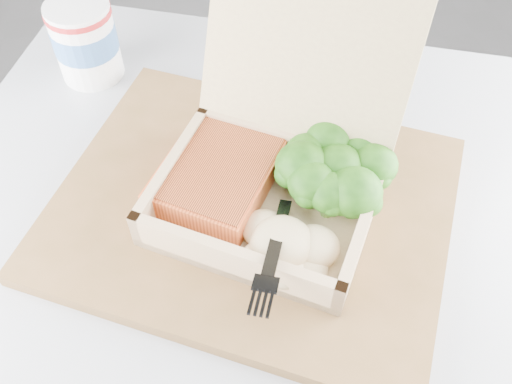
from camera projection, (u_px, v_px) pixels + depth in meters
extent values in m
plane|color=gray|center=(315.00, 350.00, 1.22)|extent=(4.00, 4.00, 0.00)
cylinder|color=black|center=(252.00, 380.00, 0.84)|extent=(0.07, 0.07, 0.67)
cube|color=#9B9EA4|center=(250.00, 254.00, 0.57)|extent=(0.92, 0.92, 0.03)
cube|color=brown|center=(252.00, 207.00, 0.58)|extent=(0.49, 0.46, 0.02)
cube|color=tan|center=(264.00, 212.00, 0.56)|extent=(0.25, 0.24, 0.01)
cube|color=tan|center=(173.00, 173.00, 0.57)|extent=(0.09, 0.14, 0.04)
cube|color=tan|center=(361.00, 232.00, 0.52)|extent=(0.09, 0.14, 0.04)
cube|color=tan|center=(234.00, 263.00, 0.50)|extent=(0.18, 0.11, 0.04)
cube|color=tan|center=(289.00, 149.00, 0.59)|extent=(0.18, 0.11, 0.04)
cube|color=tan|center=(306.00, 59.00, 0.54)|extent=(0.21, 0.16, 0.15)
cube|color=orange|center=(219.00, 172.00, 0.56)|extent=(0.16, 0.17, 0.03)
ellipsoid|color=#D4C089|center=(282.00, 242.00, 0.51)|extent=(0.09, 0.08, 0.03)
cube|color=black|center=(287.00, 190.00, 0.53)|extent=(0.05, 0.10, 0.03)
cube|color=black|center=(273.00, 259.00, 0.49)|extent=(0.03, 0.05, 0.01)
cylinder|color=white|center=(85.00, 41.00, 0.68)|extent=(0.08, 0.08, 0.10)
cylinder|color=#3865A5|center=(84.00, 37.00, 0.68)|extent=(0.08, 0.08, 0.03)
cylinder|color=#B41F22|center=(77.00, 12.00, 0.65)|extent=(0.08, 0.08, 0.01)
cube|color=silver|center=(323.00, 94.00, 0.69)|extent=(0.15, 0.16, 0.00)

